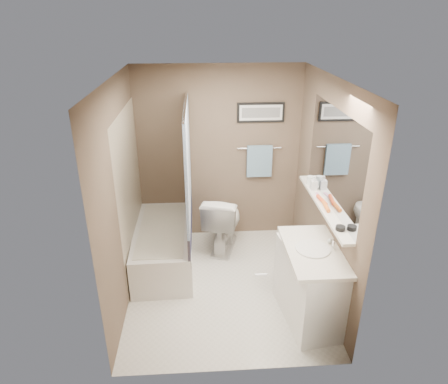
{
  "coord_description": "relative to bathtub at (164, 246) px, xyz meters",
  "views": [
    {
      "loc": [
        -0.26,
        -3.87,
        2.98
      ],
      "look_at": [
        0.0,
        0.15,
        1.15
      ],
      "focal_mm": 32.0,
      "sensor_mm": 36.0,
      "label": 1
    }
  ],
  "objects": [
    {
      "name": "faucet_knob",
      "position": [
        1.78,
        -1.01,
        0.62
      ],
      "size": [
        0.05,
        0.05,
        0.05
      ],
      "primitive_type": "sphere",
      "color": "silver",
      "rests_on": "countertop"
    },
    {
      "name": "towel",
      "position": [
        1.3,
        0.68,
        0.87
      ],
      "size": [
        0.34,
        0.05,
        0.44
      ],
      "primitive_type": "cube",
      "color": "#9CCAE3",
      "rests_on": "towel_bar"
    },
    {
      "name": "wall_back",
      "position": [
        0.75,
        0.72,
        0.95
      ],
      "size": [
        2.2,
        0.04,
        2.4
      ],
      "primitive_type": "cube",
      "color": "brown",
      "rests_on": "ground"
    },
    {
      "name": "art_image",
      "position": [
        1.3,
        0.7,
        1.53
      ],
      "size": [
        0.5,
        0.0,
        0.13
      ],
      "primitive_type": "cube",
      "color": "#595959",
      "rests_on": "art_mat"
    },
    {
      "name": "wall_front",
      "position": [
        0.75,
        -1.74,
        0.95
      ],
      "size": [
        2.2,
        0.04,
        2.4
      ],
      "primitive_type": "cube",
      "color": "brown",
      "rests_on": "ground"
    },
    {
      "name": "candle_bowl_near",
      "position": [
        1.79,
        -1.21,
        0.89
      ],
      "size": [
        0.09,
        0.09,
        0.04
      ],
      "primitive_type": "cylinder",
      "color": "black",
      "rests_on": "shelf"
    },
    {
      "name": "soap_bottle",
      "position": [
        1.79,
        -0.28,
        0.95
      ],
      "size": [
        0.07,
        0.08,
        0.16
      ],
      "primitive_type": "imported",
      "rotation": [
        0.0,
        0.0,
        0.02
      ],
      "color": "#999999",
      "rests_on": "shelf"
    },
    {
      "name": "ground",
      "position": [
        0.75,
        -0.51,
        -0.25
      ],
      "size": [
        2.5,
        2.5,
        0.0
      ],
      "primitive_type": "plane",
      "color": "silver",
      "rests_on": "ground"
    },
    {
      "name": "wall_right",
      "position": [
        1.83,
        -0.51,
        0.95
      ],
      "size": [
        0.04,
        2.5,
        2.4
      ],
      "primitive_type": "cube",
      "color": "brown",
      "rests_on": "ground"
    },
    {
      "name": "vanity",
      "position": [
        1.6,
        -1.11,
        0.15
      ],
      "size": [
        0.61,
        0.96,
        0.8
      ],
      "primitive_type": "cube",
      "rotation": [
        0.0,
        0.0,
        0.13
      ],
      "color": "white",
      "rests_on": "ground"
    },
    {
      "name": "ceiling",
      "position": [
        0.75,
        -0.51,
        2.13
      ],
      "size": [
        2.2,
        2.5,
        0.04
      ],
      "primitive_type": "cube",
      "color": "silver",
      "rests_on": "wall_back"
    },
    {
      "name": "hair_brush_back",
      "position": [
        1.79,
        -0.61,
        0.89
      ],
      "size": [
        0.07,
        0.22,
        0.04
      ],
      "primitive_type": "cylinder",
      "rotation": [
        1.57,
        0.0,
        0.12
      ],
      "color": "#EA4C21",
      "rests_on": "shelf"
    },
    {
      "name": "countertop",
      "position": [
        1.59,
        -1.11,
        0.57
      ],
      "size": [
        0.54,
        0.96,
        0.04
      ],
      "primitive_type": "cube",
      "color": "silver",
      "rests_on": "vanity"
    },
    {
      "name": "wall_left",
      "position": [
        -0.33,
        -0.51,
        0.95
      ],
      "size": [
        0.04,
        2.5,
        2.4
      ],
      "primitive_type": "cube",
      "color": "brown",
      "rests_on": "ground"
    },
    {
      "name": "mirror",
      "position": [
        1.84,
        -0.66,
        1.37
      ],
      "size": [
        0.02,
        1.6,
        1.0
      ],
      "primitive_type": "cube",
      "color": "silver",
      "rests_on": "wall_right"
    },
    {
      "name": "pink_comb",
      "position": [
        1.79,
        -0.46,
        0.87
      ],
      "size": [
        0.05,
        0.16,
        0.01
      ],
      "primitive_type": "cube",
      "rotation": [
        0.0,
        0.0,
        -0.13
      ],
      "color": "pink",
      "rests_on": "shelf"
    },
    {
      "name": "bathtub",
      "position": [
        0.0,
        0.0,
        0.0
      ],
      "size": [
        0.75,
        1.52,
        0.5
      ],
      "primitive_type": "cube",
      "rotation": [
        0.0,
        0.0,
        0.03
      ],
      "color": "white",
      "rests_on": "ground"
    },
    {
      "name": "tile_surround",
      "position": [
        -0.34,
        -0.01,
        0.75
      ],
      "size": [
        0.02,
        1.55,
        2.0
      ],
      "primitive_type": "cube",
      "color": "#C5B295",
      "rests_on": "wall_left"
    },
    {
      "name": "door",
      "position": [
        1.3,
        -1.76,
        0.75
      ],
      "size": [
        0.8,
        0.02,
        2.0
      ],
      "primitive_type": "cube",
      "color": "silver",
      "rests_on": "wall_front"
    },
    {
      "name": "sink_basin",
      "position": [
        1.58,
        -1.11,
        0.6
      ],
      "size": [
        0.34,
        0.34,
        0.01
      ],
      "primitive_type": "cylinder",
      "color": "silver",
      "rests_on": "countertop"
    },
    {
      "name": "curtain_lower",
      "position": [
        0.35,
        -0.01,
        0.33
      ],
      "size": [
        0.03,
        1.45,
        0.36
      ],
      "primitive_type": "cube",
      "color": "#27284A",
      "rests_on": "curtain_rod"
    },
    {
      "name": "art_mat",
      "position": [
        1.3,
        0.7,
        1.53
      ],
      "size": [
        0.56,
        0.0,
        0.2
      ],
      "primitive_type": "cube",
      "color": "white",
      "rests_on": "art_frame"
    },
    {
      "name": "door_handle",
      "position": [
        0.97,
        -1.7,
        0.75
      ],
      "size": [
        0.1,
        0.02,
        0.02
      ],
      "primitive_type": "cylinder",
      "rotation": [
        0.0,
        1.57,
        0.0
      ],
      "color": "silver",
      "rests_on": "door"
    },
    {
      "name": "glass_jar",
      "position": [
        1.79,
        -0.13,
        0.92
      ],
      "size": [
        0.08,
        0.08,
        0.1
      ],
      "primitive_type": "cylinder",
      "color": "white",
      "rests_on": "shelf"
    },
    {
      "name": "curtain_rod",
      "position": [
        0.35,
        -0.01,
        1.8
      ],
      "size": [
        0.02,
        1.55,
        0.02
      ],
      "primitive_type": "cylinder",
      "rotation": [
        1.57,
        0.0,
        0.0
      ],
      "color": "silver",
      "rests_on": "wall_left"
    },
    {
      "name": "curtain_upper",
      "position": [
        0.35,
        -0.01,
        1.15
      ],
      "size": [
        0.03,
        1.45,
        1.28
      ],
      "primitive_type": "cube",
      "color": "silver",
      "rests_on": "curtain_rod"
    },
    {
      "name": "toilet",
      "position": [
        0.78,
        0.33,
        0.15
      ],
      "size": [
        0.64,
        0.88,
        0.81
      ],
      "primitive_type": "imported",
      "rotation": [
        0.0,
        0.0,
        2.88
      ],
      "color": "white",
      "rests_on": "ground"
    },
    {
      "name": "shelf",
      "position": [
        1.79,
        -0.66,
        0.85
      ],
      "size": [
        0.12,
        1.6,
        0.03
      ],
      "primitive_type": "cube",
      "color": "silver",
      "rests_on": "wall_right"
    },
    {
      "name": "towel_bar",
      "position": [
        1.3,
        0.7,
        1.05
      ],
      "size": [
        0.6,
        0.02,
        0.02
      ],
      "primitive_type": "cylinder",
      "rotation": [
        0.0,
        1.57,
        0.0
      ],
      "color": "silver",
      "rests_on": "wall_back"
    },
    {
      "name": "hair_brush_front",
      "position": [
        1.79,
        -0.76,
        0.89
      ],
      "size": [
        0.05,
        0.22,
        0.04
      ],
      "primitive_type": "cylinder",
      "rotation": [
        1.57,
        0.0,
        -0.05
      ],
      "color": "orange",
      "rests_on": "shelf"
    },
    {
      "name": "art_frame",
      "position": [
        1.3,
        0.72,
        1.53
      ],
      "size": [
        0.62,
        0.02,
        0.26
      ],
      "primitive_type": "cube",
      "color": "black",
      "rests_on": "wall_back"
    },
    {
      "name": "faucet_spout",
      "position": [
        1.78,
        -1.11,
        0.64
      ],
      "size": [
        0.02,
        0.02,
        0.1
      ],
      "primitive_type": "cylinder",
      "color": "white",
      "rests_on": "countertop"
    },
    {
      "name": "tub_rim",
      "position": [
        -0.0,
        0.0,
        0.25
      ],
      "size": [
        0.56,
        1.36,
        0.02
      ],
      "primitive_type": "cube",
      "color": "beige",
      "rests_on": "bathtub"
    }
  ]
}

